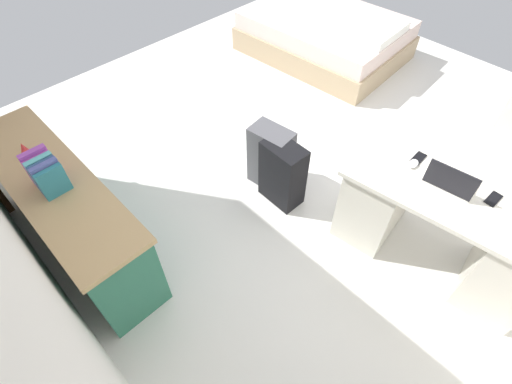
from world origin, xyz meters
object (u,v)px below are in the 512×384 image
(credenza, at_px, (69,214))
(suitcase_spare_grey, at_px, (271,158))
(suitcase_black, at_px, (282,174))
(laptop, at_px, (451,181))
(cell_phone_near_laptop, at_px, (493,199))
(desk, at_px, (441,224))
(cell_phone_by_mouse, at_px, (418,158))
(figurine_small, at_px, (24,149))
(office_chair, at_px, (498,167))
(bed, at_px, (325,36))
(computer_mouse, at_px, (413,164))

(credenza, bearing_deg, suitcase_spare_grey, -110.25)
(suitcase_black, relative_size, laptop, 1.77)
(cell_phone_near_laptop, bearing_deg, desk, 29.84)
(suitcase_spare_grey, xyz_separation_m, cell_phone_near_laptop, (-1.57, -0.40, 0.45))
(suitcase_black, bearing_deg, desk, -160.52)
(laptop, xyz_separation_m, cell_phone_by_mouse, (0.27, -0.09, -0.04))
(figurine_small, bearing_deg, cell_phone_near_laptop, -141.62)
(suitcase_black, bearing_deg, cell_phone_near_laptop, -159.24)
(laptop, bearing_deg, desk, -171.90)
(desk, xyz_separation_m, suitcase_black, (1.20, 0.38, -0.09))
(credenza, bearing_deg, cell_phone_by_mouse, -129.74)
(suitcase_spare_grey, bearing_deg, office_chair, -148.50)
(credenza, xyz_separation_m, suitcase_spare_grey, (-0.57, -1.55, -0.08))
(suitcase_black, xyz_separation_m, suitcase_spare_grey, (0.20, -0.07, 0.00))
(desk, relative_size, laptop, 4.50)
(bed, bearing_deg, suitcase_black, 120.70)
(office_chair, height_order, suitcase_black, office_chair)
(suitcase_black, bearing_deg, laptop, -159.83)
(desk, xyz_separation_m, cell_phone_by_mouse, (0.36, -0.08, 0.36))
(credenza, height_order, laptop, laptop)
(credenza, xyz_separation_m, bed, (0.53, -3.68, -0.14))
(laptop, relative_size, figurine_small, 3.05)
(computer_mouse, bearing_deg, cell_phone_by_mouse, -91.97)
(suitcase_spare_grey, bearing_deg, cell_phone_by_mouse, -166.39)
(suitcase_spare_grey, height_order, figurine_small, figurine_small)
(desk, bearing_deg, suitcase_spare_grey, 12.68)
(suitcase_black, height_order, cell_phone_near_laptop, cell_phone_near_laptop)
(suitcase_spare_grey, distance_m, laptop, 1.44)
(bed, height_order, cell_phone_near_laptop, cell_phone_near_laptop)
(computer_mouse, relative_size, cell_phone_by_mouse, 0.74)
(bed, distance_m, figurine_small, 3.73)
(suitcase_black, bearing_deg, cell_phone_by_mouse, -149.54)
(desk, bearing_deg, figurine_small, 39.12)
(laptop, distance_m, cell_phone_by_mouse, 0.29)
(bed, xyz_separation_m, suitcase_black, (-1.30, 2.19, 0.05))
(bed, xyz_separation_m, cell_phone_near_laptop, (-2.67, 1.72, 0.51))
(office_chair, distance_m, credenza, 3.37)
(credenza, relative_size, cell_phone_by_mouse, 13.24)
(cell_phone_by_mouse, height_order, figurine_small, figurine_small)
(bed, bearing_deg, cell_phone_by_mouse, 141.08)
(office_chair, distance_m, computer_mouse, 0.98)
(desk, distance_m, suitcase_black, 1.26)
(desk, distance_m, laptop, 0.41)
(suitcase_spare_grey, distance_m, cell_phone_by_mouse, 1.20)
(bed, relative_size, computer_mouse, 19.89)
(bed, bearing_deg, cell_phone_near_laptop, 147.23)
(office_chair, height_order, figurine_small, office_chair)
(office_chair, distance_m, figurine_small, 3.59)
(cell_phone_near_laptop, height_order, cell_phone_by_mouse, same)
(bed, bearing_deg, laptop, 142.96)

